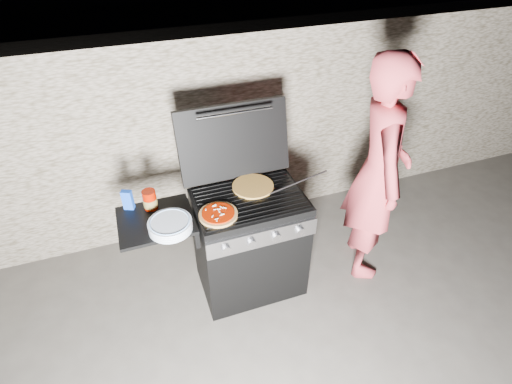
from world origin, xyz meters
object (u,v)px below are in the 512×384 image
object	(u,v)px
gas_grill	(219,251)
person	(378,173)
sauce_jar	(150,200)
pizza_topped	(218,214)

from	to	relation	value
gas_grill	person	world-z (taller)	person
person	sauce_jar	bearing A→B (deg)	105.39
gas_grill	sauce_jar	xyz separation A→B (m)	(-0.43, 0.13, 0.52)
gas_grill	sauce_jar	world-z (taller)	sauce_jar
sauce_jar	person	xyz separation A→B (m)	(1.70, -0.20, -0.03)
gas_grill	pizza_topped	bearing A→B (deg)	-95.94
person	pizza_topped	bearing A→B (deg)	114.13
sauce_jar	person	distance (m)	1.71
gas_grill	sauce_jar	distance (m)	0.69
sauce_jar	person	size ratio (longest dim) A/B	0.08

